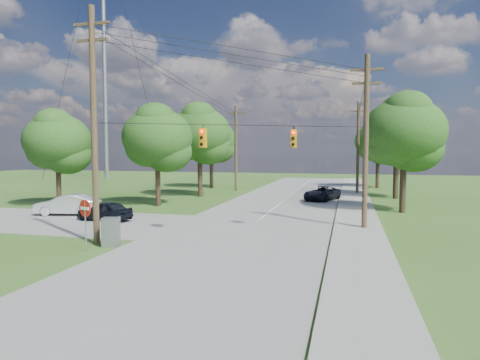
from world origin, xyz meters
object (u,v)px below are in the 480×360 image
(car_cross_silver, at_px, (67,205))
(pole_sw, at_px, (94,122))
(control_cabinet, at_px, (111,232))
(do_not_enter_sign, at_px, (85,214))
(pole_north_e, at_px, (358,147))
(car_main_north, at_px, (322,193))
(pole_north_w, at_px, (236,147))
(pole_ne, at_px, (366,139))
(car_cross_dark, at_px, (104,211))

(car_cross_silver, bearing_deg, pole_sw, 33.01)
(control_cabinet, distance_m, do_not_enter_sign, 1.79)
(pole_north_e, xyz_separation_m, car_main_north, (-3.40, -7.40, -4.44))
(car_cross_silver, height_order, car_main_north, car_cross_silver)
(car_cross_silver, relative_size, do_not_enter_sign, 1.84)
(car_main_north, bearing_deg, pole_north_w, 165.45)
(car_main_north, height_order, control_cabinet, control_cabinet)
(pole_ne, distance_m, do_not_enter_sign, 16.38)
(pole_north_w, bearing_deg, car_cross_dark, -97.63)
(pole_sw, distance_m, pole_north_w, 29.62)
(pole_sw, relative_size, pole_north_e, 1.20)
(car_main_north, distance_m, control_cabinet, 24.37)
(car_cross_silver, distance_m, car_main_north, 22.69)
(control_cabinet, bearing_deg, car_cross_dark, 107.92)
(pole_north_e, xyz_separation_m, control_cabinet, (-12.40, -30.05, -4.39))
(pole_north_w, relative_size, car_main_north, 2.10)
(control_cabinet, bearing_deg, pole_sw, 141.90)
(pole_north_w, relative_size, do_not_enter_sign, 3.99)
(pole_north_w, distance_m, car_cross_silver, 23.19)
(car_main_north, bearing_deg, do_not_enter_sign, -91.09)
(pole_sw, relative_size, control_cabinet, 8.14)
(pole_sw, bearing_deg, car_main_north, 65.54)
(pole_north_e, height_order, car_cross_dark, pole_north_e)
(do_not_enter_sign, bearing_deg, pole_north_w, 111.61)
(pole_sw, distance_m, car_cross_dark, 9.14)
(car_cross_dark, bearing_deg, pole_ne, 104.65)
(pole_north_w, bearing_deg, control_cabinet, -87.14)
(car_main_north, bearing_deg, car_cross_dark, -110.10)
(pole_north_e, height_order, control_cabinet, pole_north_e)
(car_main_north, relative_size, control_cabinet, 3.22)
(car_main_north, height_order, do_not_enter_sign, do_not_enter_sign)
(pole_ne, height_order, car_cross_silver, pole_ne)
(pole_ne, xyz_separation_m, car_cross_silver, (-21.07, 0.38, -4.67))
(car_cross_dark, relative_size, car_main_north, 0.83)
(car_cross_silver, xyz_separation_m, do_not_enter_sign, (8.13, -9.74, 1.02))
(pole_sw, xyz_separation_m, control_cabinet, (1.10, -0.45, -5.49))
(pole_north_e, bearing_deg, car_main_north, -114.69)
(car_main_north, relative_size, do_not_enter_sign, 1.89)
(car_cross_dark, distance_m, car_main_north, 20.86)
(car_cross_dark, height_order, do_not_enter_sign, do_not_enter_sign)
(pole_north_e, relative_size, car_main_north, 2.10)
(pole_north_w, height_order, car_main_north, pole_north_w)
(car_main_north, bearing_deg, control_cabinet, -91.06)
(car_cross_silver, distance_m, do_not_enter_sign, 12.73)
(car_cross_dark, relative_size, car_cross_silver, 0.85)
(car_cross_silver, height_order, control_cabinet, car_cross_silver)
(do_not_enter_sign, bearing_deg, control_cabinet, 87.64)
(pole_ne, relative_size, pole_north_e, 1.05)
(pole_ne, xyz_separation_m, control_cabinet, (-12.40, -8.05, -4.73))
(pole_north_e, height_order, pole_north_w, same)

